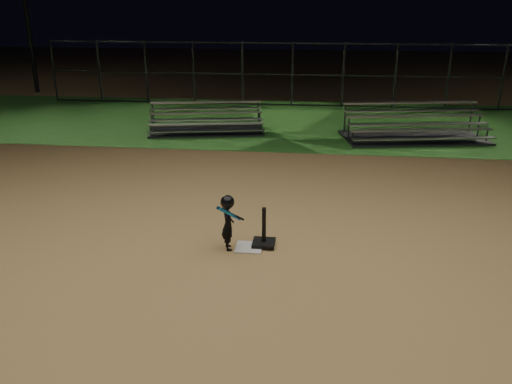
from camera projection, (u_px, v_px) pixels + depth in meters
The scene contains 8 objects.
ground at pixel (249, 248), 8.74m from camera, with size 80.00×80.00×0.00m, color #A47F4A.
grass_strip at pixel (287, 122), 18.05m from camera, with size 60.00×8.00×0.01m, color #255C1D.
home_plate at pixel (249, 247), 8.73m from camera, with size 0.45×0.45×0.02m, color beige.
batting_tee at pixel (264, 238), 8.77m from camera, with size 0.38×0.38×0.67m.
child_batter at pixel (228, 221), 8.53m from camera, with size 0.43×0.57×0.96m.
bleacher_left at pixel (206, 126), 16.59m from camera, with size 3.88×2.44×0.88m.
bleacher_right at pixel (414, 132), 15.68m from camera, with size 4.51×2.77×1.03m.
backstop_fence at pixel (292, 75), 20.42m from camera, with size 20.08×0.08×2.50m.
Camera 1 is at (1.07, -7.80, 3.90)m, focal length 36.10 mm.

